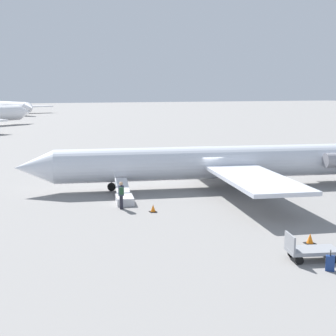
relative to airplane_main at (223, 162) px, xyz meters
name	(u,v)px	position (x,y,z in m)	size (l,w,h in m)	color
ground_plane	(211,187)	(0.88, -0.23, -1.96)	(600.00, 600.00, 0.00)	gray
airplane_main	(223,162)	(0.00, 0.00, 0.00)	(29.28, 22.64, 6.55)	silver
airplane_taxiing_distant	(6,106)	(0.52, -137.84, 0.68)	(33.50, 43.11, 8.87)	silver
boarding_stairs	(124,197)	(8.71, 1.61, -1.59)	(1.99, 4.14, 1.65)	silver
passenger	(121,193)	(9.50, 3.29, -0.95)	(0.41, 0.56, 1.74)	#23232D
luggage_cart	(310,250)	(5.14, 15.46, -1.50)	(2.44, 1.74, 1.22)	gray
suitcase	(330,263)	(5.24, 16.76, -1.63)	(0.41, 0.41, 0.88)	navy
traffic_cone_near_stairs	(153,209)	(8.00, 4.85, -1.74)	(0.43, 0.43, 0.47)	black
traffic_cone_near_cart	(310,239)	(3.54, 13.70, -1.72)	(0.46, 0.46, 0.51)	black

